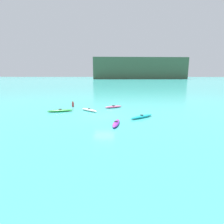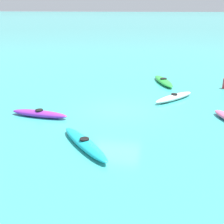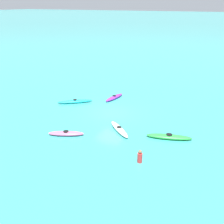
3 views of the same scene
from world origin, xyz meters
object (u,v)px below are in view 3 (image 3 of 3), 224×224
Objects in this scene: kayak_pink at (66,133)px; kayak_green at (169,137)px; kayak_white at (119,129)px; kayak_cyan at (75,101)px; person_near_shore at (140,157)px; kayak_purple at (114,97)px.

kayak_pink and kayak_green have the same top height.
kayak_white and kayak_green have the same top height.
kayak_green is (-10.73, 3.07, 0.00)m from kayak_cyan.
kayak_green is 4.09m from person_near_shore.
kayak_pink is at bearing 119.52° from kayak_cyan.
kayak_purple is at bearing -55.05° from person_near_shore.
kayak_pink is 7.86m from kayak_green.
kayak_purple is 9.87m from kayak_green.
kayak_purple and kayak_pink have the same top height.
kayak_purple is at bearing -86.37° from kayak_pink.
kayak_white and kayak_pink have the same top height.
person_near_shore is at bearing 124.95° from kayak_purple.
kayak_purple is 12.30m from person_near_shore.
kayak_white is 3.11× the size of person_near_shore.
person_near_shore reaches higher than kayak_cyan.
person_near_shore is (0.73, 4.01, 0.22)m from kayak_green.
kayak_white is 7.70m from kayak_purple.
person_near_shore is at bearing 172.62° from kayak_pink.
kayak_pink is (-0.59, 9.25, 0.00)m from kayak_purple.
kayak_purple and kayak_green have the same top height.
person_near_shore is (-6.46, 0.84, 0.22)m from kayak_pink.
person_near_shore is at bearing 144.67° from kayak_cyan.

